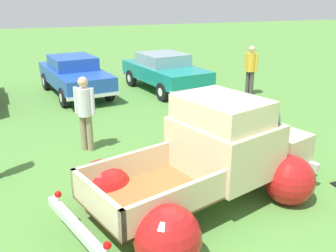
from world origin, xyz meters
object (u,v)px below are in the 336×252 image
object	(u,v)px
spectator_0	(251,67)
show_car_1	(74,74)
vintage_pickup_truck	(213,162)
show_car_2	(165,70)
spectator_1	(85,109)

from	to	relation	value
spectator_0	show_car_1	bearing A→B (deg)	131.03
show_car_1	spectator_0	distance (m)	6.56
vintage_pickup_truck	show_car_2	distance (m)	8.36
show_car_1	spectator_0	bearing A→B (deg)	60.73
show_car_1	spectator_1	distance (m)	5.52
show_car_1	show_car_2	bearing A→B (deg)	72.89
vintage_pickup_truck	spectator_1	distance (m)	3.61
show_car_1	spectator_1	size ratio (longest dim) A/B	2.51
vintage_pickup_truck	show_car_2	xyz separation A→B (m)	(2.05, 8.10, 0.02)
vintage_pickup_truck	spectator_0	world-z (taller)	vintage_pickup_truck
show_car_1	show_car_2	world-z (taller)	same
show_car_2	spectator_1	distance (m)	6.29
show_car_2	spectator_1	world-z (taller)	spectator_1
show_car_2	spectator_0	bearing A→B (deg)	46.97
spectator_0	vintage_pickup_truck	bearing A→B (deg)	-155.41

